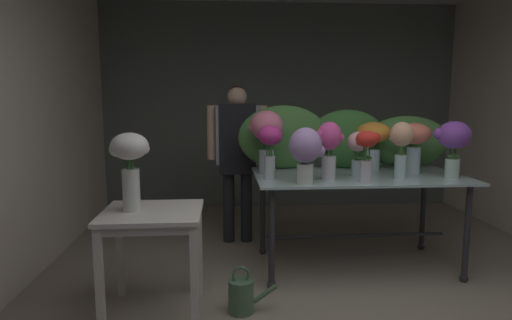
% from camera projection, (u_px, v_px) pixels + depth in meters
% --- Properties ---
extents(ground_plane, '(8.62, 8.62, 0.00)m').
position_uv_depth(ground_plane, '(306.00, 253.00, 4.26)').
color(ground_plane, gray).
extents(wall_back, '(4.92, 0.12, 2.77)m').
position_uv_depth(wall_back, '(281.00, 107.00, 5.99)').
color(wall_back, slate).
rests_on(wall_back, ground).
extents(wall_left, '(0.12, 4.04, 2.77)m').
position_uv_depth(wall_left, '(38.00, 112.00, 3.88)').
color(wall_left, beige).
rests_on(wall_left, ground).
extents(display_table_glass, '(1.81, 0.98, 0.85)m').
position_uv_depth(display_table_glass, '(357.00, 189.00, 3.81)').
color(display_table_glass, '#ACCBCD').
rests_on(display_table_glass, ground).
extents(side_table_white, '(0.68, 0.63, 0.74)m').
position_uv_depth(side_table_white, '(153.00, 225.00, 3.00)').
color(side_table_white, silver).
rests_on(side_table_white, ground).
extents(florist, '(0.62, 0.24, 1.63)m').
position_uv_depth(florist, '(237.00, 147.00, 4.46)').
color(florist, '#232328').
rests_on(florist, ground).
extents(foliage_backdrop, '(2.05, 0.27, 0.60)m').
position_uv_depth(foliage_backdrop, '(346.00, 139.00, 4.12)').
color(foliage_backdrop, '#477F3D').
rests_on(foliage_backdrop, display_table_glass).
extents(vase_violet_tulips, '(0.30, 0.27, 0.48)m').
position_uv_depth(vase_violet_tulips, '(453.00, 140.00, 3.60)').
color(vase_violet_tulips, silver).
rests_on(vase_violet_tulips, display_table_glass).
extents(vase_fuchsia_ranunculus, '(0.23, 0.20, 0.48)m').
position_uv_depth(vase_fuchsia_ranunculus, '(329.00, 145.00, 3.52)').
color(vase_fuchsia_ranunculus, silver).
rests_on(vase_fuchsia_ranunculus, display_table_glass).
extents(vase_sunset_anemones, '(0.30, 0.30, 0.45)m').
position_uv_depth(vase_sunset_anemones, '(373.00, 138.00, 3.95)').
color(vase_sunset_anemones, silver).
rests_on(vase_sunset_anemones, display_table_glass).
extents(vase_blush_dahlias, '(0.18, 0.17, 0.38)m').
position_uv_depth(vase_blush_dahlias, '(358.00, 149.00, 3.67)').
color(vase_blush_dahlias, silver).
rests_on(vase_blush_dahlias, display_table_glass).
extents(vase_coral_freesia, '(0.29, 0.29, 0.45)m').
position_uv_depth(vase_coral_freesia, '(414.00, 140.00, 3.82)').
color(vase_coral_freesia, silver).
rests_on(vase_coral_freesia, display_table_glass).
extents(vase_scarlet_lilies, '(0.21, 0.18, 0.41)m').
position_uv_depth(vase_scarlet_lilies, '(367.00, 150.00, 3.41)').
color(vase_scarlet_lilies, silver).
rests_on(vase_scarlet_lilies, display_table_glass).
extents(vase_peach_hydrangea, '(0.19, 0.19, 0.47)m').
position_uv_depth(vase_peach_hydrangea, '(401.00, 143.00, 3.58)').
color(vase_peach_hydrangea, silver).
rests_on(vase_peach_hydrangea, display_table_glass).
extents(vase_rosy_roses, '(0.31, 0.30, 0.56)m').
position_uv_depth(vase_rosy_roses, '(266.00, 133.00, 3.81)').
color(vase_rosy_roses, silver).
rests_on(vase_rosy_roses, display_table_glass).
extents(vase_lilac_snapdragons, '(0.29, 0.26, 0.44)m').
position_uv_depth(vase_lilac_snapdragons, '(306.00, 150.00, 3.35)').
color(vase_lilac_snapdragons, silver).
rests_on(vase_lilac_snapdragons, display_table_glass).
extents(vase_magenta_stock, '(0.20, 0.20, 0.44)m').
position_uv_depth(vase_magenta_stock, '(270.00, 144.00, 3.55)').
color(vase_magenta_stock, silver).
rests_on(vase_magenta_stock, display_table_glass).
extents(vase_white_roses_tall, '(0.27, 0.25, 0.54)m').
position_uv_depth(vase_white_roses_tall, '(130.00, 161.00, 2.92)').
color(vase_white_roses_tall, silver).
rests_on(vase_white_roses_tall, side_table_white).
extents(watering_can, '(0.35, 0.18, 0.34)m').
position_uv_depth(watering_can, '(242.00, 295.00, 3.06)').
color(watering_can, '#4C704C').
rests_on(watering_can, ground).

